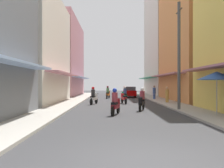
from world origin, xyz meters
TOP-DOWN VIEW (x-y plane):
  - ground_plane at (0.00, 15.13)m, footprint 84.17×84.17m
  - sidewalk_left at (-4.62, 15.13)m, footprint 2.11×46.26m
  - sidewalk_right at (4.62, 15.13)m, footprint 2.11×46.26m
  - building_left_mid at (-8.67, 16.71)m, footprint 7.05×11.35m
  - building_left_far at (-8.67, 29.83)m, footprint 7.05×13.76m
  - building_right_mid at (8.67, 19.12)m, footprint 7.05×11.62m
  - building_right_far at (8.67, 31.61)m, footprint 7.05×12.46m
  - motorbike_orange at (-1.07, 22.96)m, footprint 0.63×1.79m
  - motorbike_green at (0.78, 19.76)m, footprint 0.67×1.77m
  - motorbike_white at (-2.27, 14.99)m, footprint 0.71×1.76m
  - motorbike_maroon at (-0.50, 8.07)m, footprint 0.70×1.76m
  - motorbike_black at (1.36, 10.24)m, footprint 0.75×1.74m
  - motorbike_red at (0.45, 15.68)m, footprint 0.63×1.79m
  - motorbike_silver at (0.99, 22.02)m, footprint 0.61×1.79m
  - parked_car at (1.87, 26.00)m, footprint 2.01×4.20m
  - pedestrian_foreground at (4.20, 20.37)m, footprint 0.34×0.34m
  - pedestrian_midway at (4.47, 15.68)m, footprint 0.34×0.34m
  - vendor_umbrella at (4.98, 6.99)m, footprint 2.11×2.11m
  - utility_pole at (3.82, 9.93)m, footprint 0.20×1.20m

SIDE VIEW (x-z plane):
  - ground_plane at x=0.00m, z-range 0.00..0.00m
  - sidewalk_left at x=-4.62m, z-range 0.00..0.12m
  - sidewalk_right at x=4.62m, z-range 0.00..0.12m
  - motorbike_red at x=0.45m, z-range 0.02..0.99m
  - motorbike_orange at x=-1.07m, z-range -0.09..1.49m
  - motorbike_green at x=0.78m, z-range -0.09..1.49m
  - motorbike_white at x=-2.27m, z-range -0.09..1.49m
  - motorbike_maroon at x=-0.50m, z-range -0.09..1.49m
  - motorbike_black at x=1.36m, z-range -0.09..1.49m
  - motorbike_silver at x=0.99m, z-range -0.09..1.49m
  - parked_car at x=1.87m, z-range 0.01..1.46m
  - pedestrian_midway at x=4.47m, z-range 0.00..1.55m
  - pedestrian_foreground at x=4.20m, z-range 0.00..1.64m
  - vendor_umbrella at x=4.98m, z-range 1.02..3.52m
  - utility_pole at x=3.82m, z-range 0.08..7.40m
  - building_left_mid at x=-8.67m, z-range 0.00..10.19m
  - building_left_far at x=-8.67m, z-range -0.01..11.46m
  - building_right_mid at x=8.67m, z-range -0.01..15.69m
  - building_right_far at x=8.67m, z-range -0.01..17.84m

